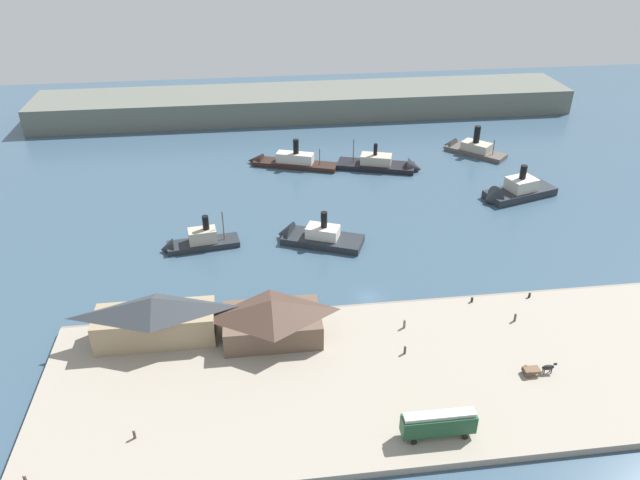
# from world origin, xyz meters

# --- Properties ---
(ground_plane) EXTENTS (320.00, 320.00, 0.00)m
(ground_plane) POSITION_xyz_m (0.00, 0.00, 0.00)
(ground_plane) COLOR #385166
(quay_promenade) EXTENTS (110.00, 36.00, 1.20)m
(quay_promenade) POSITION_xyz_m (0.00, -22.00, 0.60)
(quay_promenade) COLOR #9E9384
(quay_promenade) RESTS_ON ground
(seawall_edge) EXTENTS (110.00, 0.80, 1.00)m
(seawall_edge) POSITION_xyz_m (0.00, -3.60, 0.50)
(seawall_edge) COLOR gray
(seawall_edge) RESTS_ON ground
(ferry_shed_east_terminal) EXTENTS (19.95, 7.70, 8.30)m
(ferry_shed_east_terminal) POSITION_xyz_m (-37.99, -8.85, 5.41)
(ferry_shed_east_terminal) COLOR #998466
(ferry_shed_east_terminal) RESTS_ON quay_promenade
(ferry_shed_central_terminal) EXTENTS (16.50, 10.34, 7.30)m
(ferry_shed_central_terminal) POSITION_xyz_m (-18.72, -10.52, 4.91)
(ferry_shed_central_terminal) COLOR brown
(ferry_shed_central_terminal) RESTS_ON quay_promenade
(street_tram) EXTENTS (10.30, 2.41, 4.22)m
(street_tram) POSITION_xyz_m (2.55, -35.18, 3.67)
(street_tram) COLOR #1E4C2D
(street_tram) RESTS_ON quay_promenade
(horse_cart) EXTENTS (5.38, 1.63, 1.87)m
(horse_cart) POSITION_xyz_m (21.75, -25.11, 2.13)
(horse_cart) COLOR brown
(horse_cart) RESTS_ON quay_promenade
(pedestrian_standing_center) EXTENTS (0.39, 0.39, 1.57)m
(pedestrian_standing_center) POSITION_xyz_m (-38.89, -30.34, 1.92)
(pedestrian_standing_center) COLOR #4C3D33
(pedestrian_standing_center) RESTS_ON quay_promenade
(pedestrian_walking_west) EXTENTS (0.41, 0.41, 1.66)m
(pedestrian_walking_west) POSITION_xyz_m (2.37, -17.84, 1.96)
(pedestrian_walking_west) COLOR #4C3D33
(pedestrian_walking_west) RESTS_ON quay_promenade
(pedestrian_walking_east) EXTENTS (0.41, 0.41, 1.67)m
(pedestrian_walking_east) POSITION_xyz_m (23.63, -11.86, 1.96)
(pedestrian_walking_east) COLOR #3D4C42
(pedestrian_walking_east) RESTS_ON quay_promenade
(pedestrian_near_cart) EXTENTS (0.44, 0.44, 1.76)m
(pedestrian_near_cart) POSITION_xyz_m (3.93, -11.28, 2.00)
(pedestrian_near_cart) COLOR #6B5B4C
(pedestrian_near_cart) RESTS_ON quay_promenade
(pedestrian_near_east_shed) EXTENTS (0.40, 0.40, 1.61)m
(pedestrian_near_east_shed) POSITION_xyz_m (-51.59, -36.17, 1.94)
(pedestrian_near_east_shed) COLOR #4C3D33
(pedestrian_near_east_shed) RESTS_ON quay_promenade
(mooring_post_center_west) EXTENTS (0.44, 0.44, 0.90)m
(mooring_post_center_west) POSITION_xyz_m (29.21, -5.38, 1.65)
(mooring_post_center_west) COLOR black
(mooring_post_center_west) RESTS_ON quay_promenade
(mooring_post_center_east) EXTENTS (0.44, 0.44, 0.90)m
(mooring_post_center_east) POSITION_xyz_m (18.12, -5.43, 1.65)
(mooring_post_center_east) COLOR black
(mooring_post_center_east) RESTS_ON quay_promenade
(ferry_approaching_east) EXTENTS (25.53, 13.01, 9.65)m
(ferry_approaching_east) POSITION_xyz_m (-10.90, 65.08, 1.34)
(ferry_approaching_east) COLOR black
(ferry_approaching_east) RESTS_ON ground
(ferry_mid_harbor) EXTENTS (19.93, 13.37, 9.93)m
(ferry_mid_harbor) POSITION_xyz_m (-8.50, 22.33, 1.24)
(ferry_mid_harbor) COLOR #23282D
(ferry_mid_harbor) RESTS_ON ground
(ferry_approaching_west) EXTENTS (20.92, 12.19, 10.57)m
(ferry_approaching_west) POSITION_xyz_m (43.85, 37.37, 1.62)
(ferry_approaching_west) COLOR #23282D
(ferry_approaching_west) RESTS_ON ground
(ferry_moored_east) EXTENTS (17.08, 6.87, 9.43)m
(ferry_moored_east) POSITION_xyz_m (-33.54, 22.74, 1.38)
(ferry_moored_east) COLOR #23282D
(ferry_moored_east) RESTS_ON ground
(ferry_outer_harbor) EXTENTS (17.16, 17.19, 10.44)m
(ferry_outer_harbor) POSITION_xyz_m (43.29, 68.20, 1.40)
(ferry_outer_harbor) COLOR #514C47
(ferry_outer_harbor) RESTS_ON ground
(ferry_moored_west) EXTENTS (23.75, 12.86, 10.34)m
(ferry_moored_west) POSITION_xyz_m (16.97, 59.08, 1.20)
(ferry_moored_west) COLOR black
(ferry_moored_west) RESTS_ON ground
(far_headland) EXTENTS (180.00, 24.00, 8.00)m
(far_headland) POSITION_xyz_m (0.00, 110.00, 4.00)
(far_headland) COLOR #60665B
(far_headland) RESTS_ON ground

